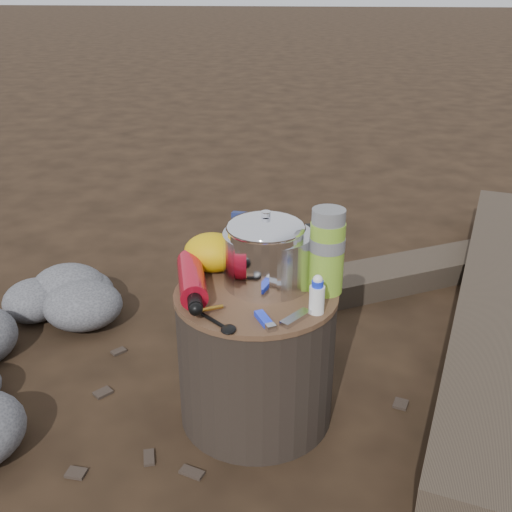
# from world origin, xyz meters

# --- Properties ---
(ground) EXTENTS (60.00, 60.00, 0.00)m
(ground) POSITION_xyz_m (0.00, 0.00, 0.00)
(ground) COLOR black
(ground) RESTS_ON ground
(stump) EXTENTS (0.41, 0.41, 0.38)m
(stump) POSITION_xyz_m (0.00, 0.00, 0.19)
(stump) COLOR black
(stump) RESTS_ON ground
(rock_ring) EXTENTS (0.40, 0.87, 0.17)m
(rock_ring) POSITION_xyz_m (-0.74, 0.15, 0.09)
(rock_ring) COLOR #515155
(rock_ring) RESTS_ON ground
(log_main) EXTENTS (0.87, 2.06, 0.17)m
(log_main) POSITION_xyz_m (0.81, 0.54, 0.09)
(log_main) COLOR #372D23
(log_main) RESTS_ON ground
(log_small) EXTENTS (1.01, 0.68, 0.09)m
(log_small) POSITION_xyz_m (0.41, 0.81, 0.04)
(log_small) COLOR #372D23
(log_small) RESTS_ON ground
(foil_windscreen) EXTENTS (0.23, 0.23, 0.14)m
(foil_windscreen) POSITION_xyz_m (0.02, 0.06, 0.45)
(foil_windscreen) COLOR silver
(foil_windscreen) RESTS_ON stump
(camping_pot) EXTENTS (0.19, 0.19, 0.19)m
(camping_pot) POSITION_xyz_m (0.02, 0.04, 0.48)
(camping_pot) COLOR white
(camping_pot) RESTS_ON stump
(fuel_bottle) EXTENTS (0.14, 0.29, 0.07)m
(fuel_bottle) POSITION_xyz_m (-0.16, -0.01, 0.41)
(fuel_bottle) COLOR #B10D21
(fuel_bottle) RESTS_ON stump
(thermos) EXTENTS (0.09, 0.09, 0.22)m
(thermos) POSITION_xyz_m (0.17, 0.03, 0.49)
(thermos) COLOR #7EAE2D
(thermos) RESTS_ON stump
(travel_mug) EXTENTS (0.08, 0.08, 0.13)m
(travel_mug) POSITION_xyz_m (0.13, 0.12, 0.44)
(travel_mug) COLOR black
(travel_mug) RESTS_ON stump
(stuff_sack) EXTENTS (0.15, 0.13, 0.10)m
(stuff_sack) POSITION_xyz_m (-0.13, 0.11, 0.43)
(stuff_sack) COLOR #DAA809
(stuff_sack) RESTS_ON stump
(food_pouch) EXTENTS (0.12, 0.03, 0.14)m
(food_pouch) POSITION_xyz_m (-0.03, 0.17, 0.45)
(food_pouch) COLOR navy
(food_pouch) RESTS_ON stump
(lighter) EXTENTS (0.06, 0.08, 0.02)m
(lighter) POSITION_xyz_m (0.03, -0.14, 0.39)
(lighter) COLOR #1A32E7
(lighter) RESTS_ON stump
(multitool) EXTENTS (0.07, 0.09, 0.01)m
(multitool) POSITION_xyz_m (0.11, -0.13, 0.39)
(multitool) COLOR #B6B6BB
(multitool) RESTS_ON stump
(spork) EXTENTS (0.12, 0.11, 0.01)m
(spork) POSITION_xyz_m (-0.09, -0.15, 0.38)
(spork) COLOR black
(spork) RESTS_ON stump
(squeeze_bottle) EXTENTS (0.04, 0.04, 0.09)m
(squeeze_bottle) POSITION_xyz_m (0.15, -0.08, 0.42)
(squeeze_bottle) COLOR white
(squeeze_bottle) RESTS_ON stump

